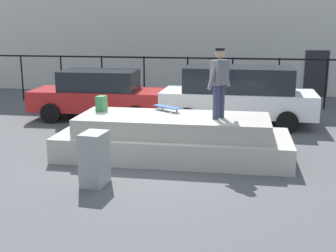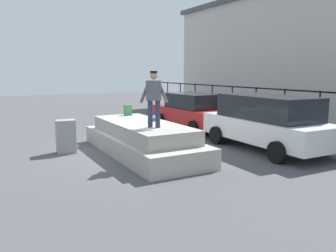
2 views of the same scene
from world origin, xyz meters
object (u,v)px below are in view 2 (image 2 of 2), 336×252
(backpack, at_px, (128,110))
(utility_box, at_px, (66,136))
(skateboarder, at_px, (154,95))
(car_red_sedan_near, at_px, (193,111))
(car_white_hatchback_mid, at_px, (267,121))
(skateboard, at_px, (154,117))

(backpack, distance_m, utility_box, 2.56)
(skateboarder, xyz_separation_m, utility_box, (-2.32, -2.02, -1.39))
(car_red_sedan_near, bearing_deg, utility_box, -73.18)
(car_white_hatchback_mid, bearing_deg, skateboarder, -95.84)
(backpack, distance_m, car_red_sedan_near, 3.82)
(skateboard, relative_size, utility_box, 0.71)
(car_red_sedan_near, distance_m, car_white_hatchback_mid, 4.55)
(car_white_hatchback_mid, bearing_deg, backpack, -132.58)
(skateboarder, xyz_separation_m, car_white_hatchback_mid, (0.41, 4.01, -0.97))
(car_red_sedan_near, relative_size, car_white_hatchback_mid, 0.94)
(backpack, xyz_separation_m, utility_box, (0.60, -2.40, -0.66))
(car_red_sedan_near, height_order, utility_box, car_red_sedan_near)
(backpack, height_order, car_red_sedan_near, car_red_sedan_near)
(skateboard, height_order, utility_box, skateboard)
(backpack, xyz_separation_m, car_red_sedan_near, (-1.22, 3.60, -0.36))
(skateboard, xyz_separation_m, car_red_sedan_near, (-2.82, 3.34, -0.27))
(car_red_sedan_near, bearing_deg, backpack, -71.37)
(car_red_sedan_near, bearing_deg, skateboard, -49.80)
(car_white_hatchback_mid, bearing_deg, skateboard, -117.17)
(skateboarder, xyz_separation_m, car_red_sedan_near, (-4.14, 3.99, -1.09))
(backpack, bearing_deg, car_white_hatchback_mid, -33.88)
(skateboard, distance_m, car_red_sedan_near, 4.38)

